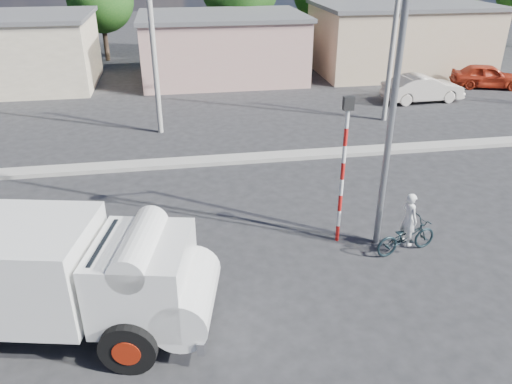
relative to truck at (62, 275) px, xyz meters
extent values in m
plane|color=#242427|center=(3.94, 1.17, -1.49)|extent=(120.00, 120.00, 0.00)
cube|color=#99968E|center=(3.94, 9.17, -1.41)|extent=(40.00, 0.80, 0.16)
cylinder|color=black|center=(-1.83, 1.56, -0.89)|extent=(1.24, 0.59, 1.19)
cylinder|color=#AC210C|center=(-1.83, 1.56, -0.89)|extent=(0.66, 0.51, 0.59)
cylinder|color=black|center=(1.40, -1.47, -0.89)|extent=(1.24, 0.59, 1.19)
cylinder|color=#AC210C|center=(1.40, -1.47, -0.89)|extent=(0.66, 0.51, 0.59)
cylinder|color=black|center=(1.88, 0.76, -0.89)|extent=(1.24, 0.59, 1.19)
cylinder|color=#AC210C|center=(1.88, 0.76, -0.89)|extent=(0.66, 0.51, 0.59)
cube|color=black|center=(-0.27, 0.06, -0.81)|extent=(5.17, 2.43, 0.20)
cube|color=white|center=(-1.22, 0.27, 0.19)|extent=(4.32, 3.16, 2.01)
cube|color=white|center=(1.74, -0.38, 0.03)|extent=(2.38, 2.59, 1.68)
cylinder|color=white|center=(2.65, -0.57, -0.46)|extent=(1.64, 2.43, 1.19)
cylinder|color=white|center=(1.74, -0.38, 0.79)|extent=(1.21, 2.33, 0.76)
cube|color=silver|center=(3.07, -0.67, -0.89)|extent=(0.64, 2.31, 0.30)
cube|color=black|center=(1.00, -0.22, 0.52)|extent=(0.48, 1.82, 0.76)
imported|color=black|center=(8.84, 1.75, -0.99)|extent=(2.01, 1.06, 1.00)
imported|color=white|center=(8.84, 1.75, -0.71)|extent=(0.48, 0.63, 1.56)
imported|color=beige|center=(16.30, 15.96, -0.76)|extent=(4.53, 1.83, 1.46)
imported|color=#AB2B15|center=(21.56, 18.14, -0.78)|extent=(4.46, 2.83, 1.41)
cylinder|color=red|center=(7.14, 2.67, -1.24)|extent=(0.11, 0.11, 0.50)
cylinder|color=white|center=(7.14, 2.67, -0.74)|extent=(0.11, 0.11, 0.50)
cylinder|color=red|center=(7.14, 2.67, -0.24)|extent=(0.11, 0.11, 0.50)
cylinder|color=white|center=(7.14, 2.67, 0.26)|extent=(0.11, 0.11, 0.50)
cylinder|color=red|center=(7.14, 2.67, 0.76)|extent=(0.11, 0.11, 0.50)
cylinder|color=white|center=(7.14, 2.67, 1.26)|extent=(0.11, 0.11, 0.50)
cylinder|color=red|center=(7.14, 2.67, 1.76)|extent=(0.11, 0.11, 0.50)
cylinder|color=white|center=(7.14, 2.67, 2.26)|extent=(0.11, 0.11, 0.50)
cube|color=black|center=(7.14, 2.67, 2.69)|extent=(0.28, 0.18, 0.36)
cylinder|color=slate|center=(8.24, 2.37, 3.01)|extent=(0.18, 0.18, 9.00)
cube|color=tan|center=(5.94, 23.17, 0.41)|extent=(10.00, 7.00, 3.80)
cube|color=#59595B|center=(5.94, 23.17, 2.43)|extent=(10.30, 7.30, 0.24)
cube|color=tan|center=(17.94, 23.17, 0.61)|extent=(11.00, 7.00, 4.20)
cube|color=#59595B|center=(17.94, 23.17, 2.83)|extent=(11.30, 7.30, 0.24)
cylinder|color=#38281E|center=(-2.06, 30.17, 0.25)|extent=(0.36, 0.36, 3.47)
cylinder|color=#38281E|center=(7.94, 29.17, 0.61)|extent=(0.36, 0.36, 4.20)
cylinder|color=#38281E|center=(14.94, 31.17, 0.33)|extent=(0.36, 0.36, 3.64)
cylinder|color=#38281E|center=(23.94, 29.17, 0.70)|extent=(0.36, 0.36, 4.37)
cylinder|color=#99968E|center=(1.94, 13.17, 2.51)|extent=(0.24, 0.24, 8.00)
cylinder|color=#99968E|center=(12.94, 13.17, 2.51)|extent=(0.24, 0.24, 8.00)
camera|label=1|loc=(2.68, -9.39, 6.41)|focal=35.00mm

